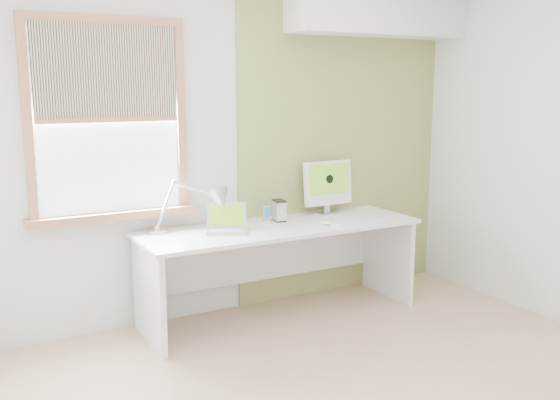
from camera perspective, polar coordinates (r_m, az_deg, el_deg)
room at (r=3.40m, az=8.60°, el=2.15°), size 4.04×3.54×2.64m
accent_wall at (r=5.38m, az=5.79°, el=5.25°), size 2.00×0.02×2.60m
soffit at (r=5.38m, az=8.92°, el=16.92°), size 1.60×0.40×0.42m
window at (r=4.51m, az=-15.50°, el=7.04°), size 1.20×0.14×1.42m
desk at (r=4.85m, az=-0.31°, el=-4.48°), size 2.20×0.70×0.73m
desk_lamp at (r=4.60m, az=-6.61°, el=-0.30°), size 0.66×0.35×0.38m
laptop at (r=4.56m, az=-4.93°, el=-2.29°), size 0.36×0.34×0.21m
phone_dock at (r=4.83m, az=-1.21°, el=-1.67°), size 0.08×0.08×0.14m
external_drive at (r=4.89m, az=-0.08°, el=-0.98°), size 0.10×0.14×0.17m
imac at (r=5.18m, az=4.42°, el=1.47°), size 0.45×0.15×0.44m
keyboard at (r=4.89m, az=7.13°, el=-1.96°), size 0.48×0.17×0.02m
mouse at (r=4.79m, az=4.19°, el=-2.10°), size 0.09×0.11×0.03m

